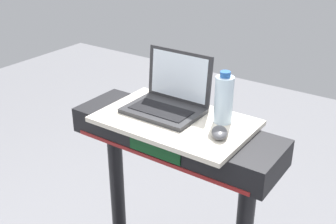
{
  "coord_description": "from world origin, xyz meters",
  "views": [
    {
      "loc": [
        0.85,
        -0.58,
        1.89
      ],
      "look_at": [
        0.0,
        0.65,
        1.17
      ],
      "focal_mm": 45.49,
      "sensor_mm": 36.0,
      "label": 1
    }
  ],
  "objects": [
    {
      "name": "desk_board",
      "position": [
        0.0,
        0.7,
        1.11
      ],
      "size": [
        0.62,
        0.39,
        0.02
      ],
      "primitive_type": "cube",
      "color": "beige",
      "rests_on": "treadmill_base"
    },
    {
      "name": "laptop",
      "position": [
        -0.07,
        0.76,
        1.17
      ],
      "size": [
        0.31,
        0.24,
        0.24
      ],
      "rotation": [
        0.0,
        0.0,
        0.01
      ],
      "color": "#2D2D30",
      "rests_on": "desk_board"
    },
    {
      "name": "computer_mouse",
      "position": [
        0.22,
        0.67,
        1.14
      ],
      "size": [
        0.1,
        0.12,
        0.03
      ],
      "primitive_type": "ellipsoid",
      "rotation": [
        0.0,
        0.0,
        0.49
      ],
      "color": "#4C4C51",
      "rests_on": "desk_board"
    },
    {
      "name": "water_bottle",
      "position": [
        0.17,
        0.79,
        1.22
      ],
      "size": [
        0.07,
        0.07,
        0.21
      ],
      "color": "silver",
      "rests_on": "desk_board"
    }
  ]
}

